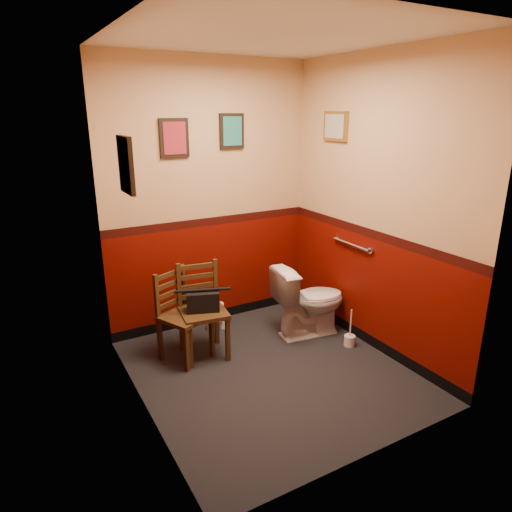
{
  "coord_description": "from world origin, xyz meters",
  "views": [
    {
      "loc": [
        -1.84,
        -3.0,
        2.2
      ],
      "look_at": [
        0.0,
        0.25,
        1.0
      ],
      "focal_mm": 32.0,
      "sensor_mm": 36.0,
      "label": 1
    }
  ],
  "objects": [
    {
      "name": "floor",
      "position": [
        0.0,
        0.0,
        0.0
      ],
      "size": [
        2.2,
        2.4,
        0.0
      ],
      "primitive_type": "cube",
      "color": "black",
      "rests_on": "ground"
    },
    {
      "name": "ceiling",
      "position": [
        0.0,
        0.0,
        2.7
      ],
      "size": [
        2.2,
        2.4,
        0.0
      ],
      "primitive_type": "cube",
      "rotation": [
        3.14,
        0.0,
        0.0
      ],
      "color": "silver",
      "rests_on": "ground"
    },
    {
      "name": "wall_back",
      "position": [
        0.0,
        1.2,
        1.35
      ],
      "size": [
        2.2,
        0.0,
        2.7
      ],
      "primitive_type": "cube",
      "rotation": [
        1.57,
        0.0,
        0.0
      ],
      "color": "#550902",
      "rests_on": "ground"
    },
    {
      "name": "wall_front",
      "position": [
        0.0,
        -1.2,
        1.35
      ],
      "size": [
        2.2,
        0.0,
        2.7
      ],
      "primitive_type": "cube",
      "rotation": [
        -1.57,
        0.0,
        0.0
      ],
      "color": "#550902",
      "rests_on": "ground"
    },
    {
      "name": "wall_left",
      "position": [
        -1.1,
        0.0,
        1.35
      ],
      "size": [
        0.0,
        2.4,
        2.7
      ],
      "primitive_type": "cube",
      "rotation": [
        1.57,
        0.0,
        1.57
      ],
      "color": "#550902",
      "rests_on": "ground"
    },
    {
      "name": "wall_right",
      "position": [
        1.1,
        0.0,
        1.35
      ],
      "size": [
        0.0,
        2.4,
        2.7
      ],
      "primitive_type": "cube",
      "rotation": [
        1.57,
        0.0,
        -1.57
      ],
      "color": "#550902",
      "rests_on": "ground"
    },
    {
      "name": "grab_bar",
      "position": [
        1.07,
        0.25,
        0.95
      ],
      "size": [
        0.05,
        0.56,
        0.06
      ],
      "color": "silver",
      "rests_on": "wall_right"
    },
    {
      "name": "framed_print_back_a",
      "position": [
        -0.35,
        1.18,
        1.95
      ],
      "size": [
        0.28,
        0.04,
        0.36
      ],
      "color": "black",
      "rests_on": "wall_back"
    },
    {
      "name": "framed_print_back_b",
      "position": [
        0.25,
        1.18,
        2.0
      ],
      "size": [
        0.26,
        0.04,
        0.34
      ],
      "color": "black",
      "rests_on": "wall_back"
    },
    {
      "name": "framed_print_left",
      "position": [
        -1.08,
        0.1,
        1.85
      ],
      "size": [
        0.04,
        0.3,
        0.38
      ],
      "color": "black",
      "rests_on": "wall_left"
    },
    {
      "name": "framed_print_right",
      "position": [
        1.08,
        0.6,
        2.05
      ],
      "size": [
        0.04,
        0.34,
        0.28
      ],
      "color": "olive",
      "rests_on": "wall_right"
    },
    {
      "name": "toilet",
      "position": [
        0.72,
        0.43,
        0.36
      ],
      "size": [
        0.78,
        0.5,
        0.72
      ],
      "primitive_type": "imported",
      "rotation": [
        0.0,
        0.0,
        1.44
      ],
      "color": "white",
      "rests_on": "floor"
    },
    {
      "name": "toilet_brush",
      "position": [
        0.92,
        0.01,
        0.06
      ],
      "size": [
        0.11,
        0.11,
        0.38
      ],
      "color": "silver",
      "rests_on": "floor"
    },
    {
      "name": "chair_left",
      "position": [
        -0.57,
        0.62,
        0.42
      ],
      "size": [
        0.52,
        0.52,
        0.83
      ],
      "rotation": [
        0.0,
        0.0,
        0.43
      ],
      "color": "#553719",
      "rests_on": "floor"
    },
    {
      "name": "chair_right",
      "position": [
        -0.38,
        0.59,
        0.44
      ],
      "size": [
        0.46,
        0.46,
        0.87
      ],
      "rotation": [
        0.0,
        0.0,
        -0.14
      ],
      "color": "#553719",
      "rests_on": "floor"
    },
    {
      "name": "handbag",
      "position": [
        -0.38,
        0.55,
        0.55
      ],
      "size": [
        0.32,
        0.24,
        0.21
      ],
      "rotation": [
        0.0,
        0.0,
        -0.35
      ],
      "color": "black",
      "rests_on": "chair_right"
    },
    {
      "name": "tp_stack",
      "position": [
        -0.05,
        0.97,
        0.12
      ],
      "size": [
        0.23,
        0.14,
        0.3
      ],
      "color": "silver",
      "rests_on": "floor"
    }
  ]
}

